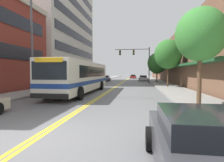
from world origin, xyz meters
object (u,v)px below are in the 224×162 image
object	(u,v)px
traffic_signal_mast	(137,58)
street_tree_right_far	(157,63)
street_tree_right_mid	(168,54)
city_bus	(81,76)
car_silver_parked_right_mid	(143,78)
street_tree_right_near	(200,35)
street_lamp_left_near	(35,31)
car_white_parked_left_mid	(99,80)
car_red_moving_lead	(133,77)
car_slate_blue_parked_left_far	(105,79)
car_dark_grey_parked_right_foreground	(207,151)

from	to	relation	value
traffic_signal_mast	street_tree_right_far	distance (m)	3.95
street_tree_right_mid	city_bus	bearing A→B (deg)	-142.60
car_silver_parked_right_mid	street_tree_right_near	size ratio (longest dim) A/B	0.82
street_lamp_left_near	car_white_parked_left_mid	bearing A→B (deg)	88.31
car_silver_parked_right_mid	car_red_moving_lead	size ratio (longest dim) A/B	1.03
car_slate_blue_parked_left_far	street_lamp_left_near	world-z (taller)	street_lamp_left_near
car_dark_grey_parked_right_foreground	car_silver_parked_right_mid	bearing A→B (deg)	89.95
car_slate_blue_parked_left_far	street_tree_right_near	world-z (taller)	street_tree_right_near
car_slate_blue_parked_left_far	traffic_signal_mast	size ratio (longest dim) A/B	0.61
car_silver_parked_right_mid	car_red_moving_lead	xyz separation A→B (m)	(-2.89, 18.27, -0.04)
city_bus	street_lamp_left_near	distance (m)	5.72
car_dark_grey_parked_right_foreground	traffic_signal_mast	xyz separation A→B (m)	(-1.35, 30.62, 4.26)
street_tree_right_near	car_red_moving_lead	bearing A→B (deg)	95.86
car_red_moving_lead	traffic_signal_mast	distance (m)	27.37
car_white_parked_left_mid	car_red_moving_lead	bearing A→B (deg)	78.04
car_slate_blue_parked_left_far	street_tree_right_mid	size ratio (longest dim) A/B	0.68
city_bus	traffic_signal_mast	xyz separation A→B (m)	(5.40, 17.36, 3.17)
street_lamp_left_near	street_tree_right_far	xyz separation A→B (m)	(11.74, 21.64, -1.54)
car_dark_grey_parked_right_foreground	street_tree_right_far	world-z (taller)	street_tree_right_far
street_tree_right_far	car_white_parked_left_mid	bearing A→B (deg)	-172.04
street_tree_right_mid	car_white_parked_left_mid	bearing A→B (deg)	140.67
car_silver_parked_right_mid	traffic_signal_mast	world-z (taller)	traffic_signal_mast
car_white_parked_left_mid	car_red_moving_lead	world-z (taller)	car_white_parked_left_mid
car_dark_grey_parked_right_foreground	street_lamp_left_near	xyz separation A→B (m)	(-9.34, 9.70, 4.74)
city_bus	traffic_signal_mast	bearing A→B (deg)	72.71
city_bus	car_slate_blue_parked_left_far	xyz separation A→B (m)	(-1.87, 22.52, -1.05)
traffic_signal_mast	street_lamp_left_near	world-z (taller)	street_lamp_left_near
city_bus	street_lamp_left_near	size ratio (longest dim) A/B	1.37
car_white_parked_left_mid	car_dark_grey_parked_right_foreground	xyz separation A→B (m)	(8.75, -29.78, 0.00)
car_silver_parked_right_mid	traffic_signal_mast	size ratio (longest dim) A/B	0.67
city_bus	car_dark_grey_parked_right_foreground	bearing A→B (deg)	-63.03
car_dark_grey_parked_right_foreground	street_tree_right_near	bearing A→B (deg)	72.91
street_tree_right_near	city_bus	bearing A→B (deg)	147.23
traffic_signal_mast	car_silver_parked_right_mid	bearing A→B (deg)	81.03
street_tree_right_mid	street_lamp_left_near	bearing A→B (deg)	-138.13
car_red_moving_lead	car_slate_blue_parked_left_far	bearing A→B (deg)	-104.80
car_dark_grey_parked_right_foreground	street_tree_right_mid	xyz separation A→B (m)	(2.64, 20.44, 3.78)
car_red_moving_lead	street_tree_right_near	distance (m)	50.55
street_lamp_left_near	car_dark_grey_parked_right_foreground	bearing A→B (deg)	-46.08
car_dark_grey_parked_right_foreground	traffic_signal_mast	bearing A→B (deg)	92.52
street_lamp_left_near	street_tree_right_mid	xyz separation A→B (m)	(11.98, 10.74, -0.96)
car_white_parked_left_mid	car_red_moving_lead	distance (m)	28.45
street_tree_right_far	street_lamp_left_near	bearing A→B (deg)	-118.48
city_bus	car_silver_parked_right_mid	distance (m)	26.97
car_silver_parked_right_mid	street_lamp_left_near	distance (m)	31.44
car_slate_blue_parked_left_far	street_lamp_left_near	xyz separation A→B (m)	(-0.72, -26.08, 4.71)
car_slate_blue_parked_left_far	street_tree_right_far	bearing A→B (deg)	-21.96
city_bus	car_dark_grey_parked_right_foreground	size ratio (longest dim) A/B	2.93
city_bus	street_lamp_left_near	xyz separation A→B (m)	(-2.59, -3.56, 3.66)
car_dark_grey_parked_right_foreground	street_tree_right_near	xyz separation A→B (m)	(2.29, 7.45, 3.56)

